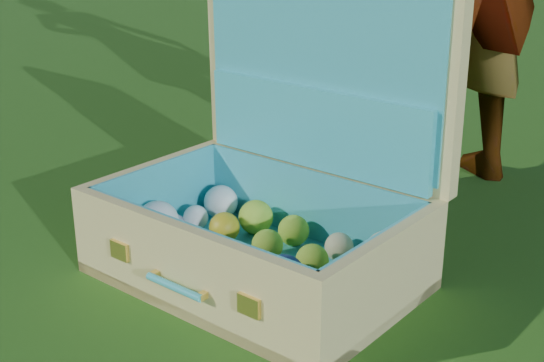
# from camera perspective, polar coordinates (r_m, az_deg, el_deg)

# --- Properties ---
(ground) EXTENTS (60.00, 60.00, 0.00)m
(ground) POSITION_cam_1_polar(r_m,az_deg,el_deg) (1.72, 3.94, -7.12)
(ground) COLOR #215114
(ground) RESTS_ON ground
(stray_ball) EXTENTS (0.08, 0.08, 0.08)m
(stray_ball) POSITION_cam_1_polar(r_m,az_deg,el_deg) (1.87, -7.49, -3.62)
(stray_ball) COLOR #4672B6
(stray_ball) RESTS_ON ground
(suitcase) EXTENTS (0.79, 0.66, 0.65)m
(suitcase) POSITION_cam_1_polar(r_m,az_deg,el_deg) (1.68, 0.57, -0.79)
(suitcase) COLOR #DDCA77
(suitcase) RESTS_ON ground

